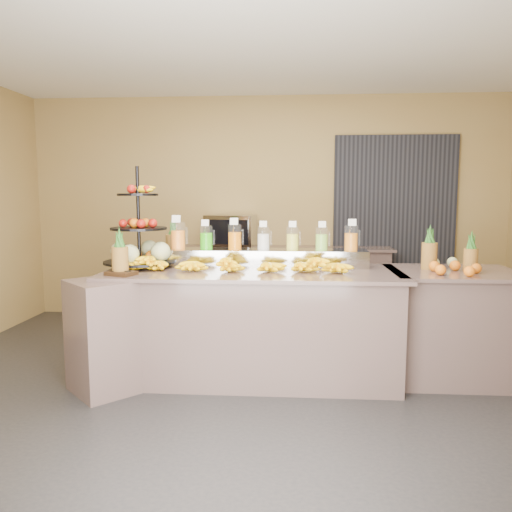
# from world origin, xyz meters

# --- Properties ---
(ground) EXTENTS (6.00, 6.00, 0.00)m
(ground) POSITION_xyz_m (0.00, 0.00, 0.00)
(ground) COLOR black
(ground) RESTS_ON ground
(room_envelope) EXTENTS (6.04, 5.02, 2.82)m
(room_envelope) POSITION_xyz_m (0.19, 0.79, 1.88)
(room_envelope) COLOR olive
(room_envelope) RESTS_ON ground
(buffet_counter) EXTENTS (2.75, 1.25, 0.93)m
(buffet_counter) POSITION_xyz_m (-0.12, 0.26, 0.47)
(buffet_counter) COLOR gray
(buffet_counter) RESTS_ON ground
(right_counter) EXTENTS (1.08, 0.88, 0.93)m
(right_counter) POSITION_xyz_m (1.70, 0.40, 0.47)
(right_counter) COLOR gray
(right_counter) RESTS_ON ground
(back_ledge) EXTENTS (3.10, 0.55, 0.93)m
(back_ledge) POSITION_xyz_m (0.00, 2.25, 0.47)
(back_ledge) COLOR gray
(back_ledge) RESTS_ON ground
(pitcher_tray) EXTENTS (1.85, 0.30, 0.15)m
(pitcher_tray) POSITION_xyz_m (0.07, 0.58, 1.01)
(pitcher_tray) COLOR gray
(pitcher_tray) RESTS_ON buffet_counter
(juice_pitcher_orange_a) EXTENTS (0.13, 0.14, 0.32)m
(juice_pitcher_orange_a) POSITION_xyz_m (-0.71, 0.58, 1.19)
(juice_pitcher_orange_a) COLOR silver
(juice_pitcher_orange_a) RESTS_ON pitcher_tray
(juice_pitcher_green) EXTENTS (0.12, 0.12, 0.28)m
(juice_pitcher_green) POSITION_xyz_m (-0.45, 0.58, 1.17)
(juice_pitcher_green) COLOR silver
(juice_pitcher_green) RESTS_ON pitcher_tray
(juice_pitcher_orange_b) EXTENTS (0.12, 0.13, 0.30)m
(juice_pitcher_orange_b) POSITION_xyz_m (-0.19, 0.58, 1.18)
(juice_pitcher_orange_b) COLOR silver
(juice_pitcher_orange_b) RESTS_ON pitcher_tray
(juice_pitcher_milk) EXTENTS (0.11, 0.12, 0.27)m
(juice_pitcher_milk) POSITION_xyz_m (0.07, 0.58, 1.17)
(juice_pitcher_milk) COLOR silver
(juice_pitcher_milk) RESTS_ON pitcher_tray
(juice_pitcher_lemon) EXTENTS (0.11, 0.12, 0.27)m
(juice_pitcher_lemon) POSITION_xyz_m (0.33, 0.58, 1.17)
(juice_pitcher_lemon) COLOR silver
(juice_pitcher_lemon) RESTS_ON pitcher_tray
(juice_pitcher_lime) EXTENTS (0.11, 0.12, 0.27)m
(juice_pitcher_lime) POSITION_xyz_m (0.59, 0.58, 1.17)
(juice_pitcher_lime) COLOR silver
(juice_pitcher_lime) RESTS_ON pitcher_tray
(juice_pitcher_orange_c) EXTENTS (0.12, 0.12, 0.29)m
(juice_pitcher_orange_c) POSITION_xyz_m (0.85, 0.58, 1.18)
(juice_pitcher_orange_c) COLOR silver
(juice_pitcher_orange_c) RESTS_ON pitcher_tray
(banana_heap) EXTENTS (2.01, 0.18, 0.17)m
(banana_heap) POSITION_xyz_m (-0.19, 0.27, 1.00)
(banana_heap) COLOR yellow
(banana_heap) RESTS_ON buffet_counter
(fruit_stand) EXTENTS (0.67, 0.67, 0.89)m
(fruit_stand) POSITION_xyz_m (-0.98, 0.42, 1.16)
(fruit_stand) COLOR black
(fruit_stand) RESTS_ON buffet_counter
(condiment_caddy) EXTENTS (0.26, 0.23, 0.03)m
(condiment_caddy) POSITION_xyz_m (-1.03, -0.03, 0.95)
(condiment_caddy) COLOR black
(condiment_caddy) RESTS_ON buffet_counter
(pineapple_left_a) EXTENTS (0.13, 0.13, 0.38)m
(pineapple_left_a) POSITION_xyz_m (-1.05, -0.00, 1.07)
(pineapple_left_a) COLOR brown
(pineapple_left_a) RESTS_ON buffet_counter
(pineapple_left_b) EXTENTS (0.14, 0.14, 0.43)m
(pineapple_left_b) POSITION_xyz_m (-0.80, 0.76, 1.09)
(pineapple_left_b) COLOR brown
(pineapple_left_b) RESTS_ON buffet_counter
(right_fruit_pile) EXTENTS (0.44, 0.42, 0.23)m
(right_fruit_pile) POSITION_xyz_m (1.65, 0.34, 1.00)
(right_fruit_pile) COLOR brown
(right_fruit_pile) RESTS_ON right_counter
(oven_warmer) EXTENTS (0.63, 0.47, 0.39)m
(oven_warmer) POSITION_xyz_m (-0.43, 2.25, 1.13)
(oven_warmer) COLOR gray
(oven_warmer) RESTS_ON back_ledge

